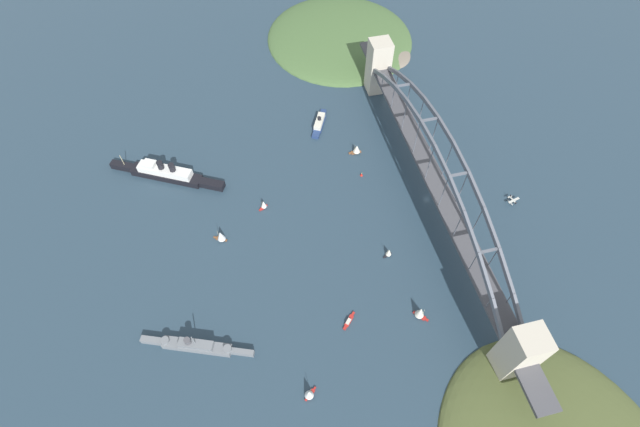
% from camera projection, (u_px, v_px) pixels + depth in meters
% --- Properties ---
extents(ground_plane, '(1400.00, 1400.00, 0.00)m').
position_uv_depth(ground_plane, '(426.00, 199.00, 335.82)').
color(ground_plane, '#283D4C').
extents(harbor_arch_bridge, '(312.89, 17.22, 59.03)m').
position_uv_depth(harbor_arch_bridge, '(434.00, 177.00, 314.76)').
color(harbor_arch_bridge, beige).
rests_on(harbor_arch_bridge, ground).
extents(headland_east_shore, '(145.78, 139.49, 17.40)m').
position_uv_depth(headland_east_shore, '(342.00, 39.00, 446.76)').
color(headland_east_shore, '#476638').
rests_on(headland_east_shore, ground).
extents(ocean_liner, '(47.35, 83.33, 16.42)m').
position_uv_depth(ocean_liner, '(166.00, 173.00, 343.56)').
color(ocean_liner, black).
rests_on(ocean_liner, ground).
extents(naval_cruiser, '(27.42, 64.99, 17.36)m').
position_uv_depth(naval_cruiser, '(196.00, 346.00, 270.42)').
color(naval_cruiser, slate).
rests_on(naval_cruiser, ground).
extents(harbor_ferry_steamer, '(31.94, 19.13, 8.08)m').
position_uv_depth(harbor_ferry_steamer, '(319.00, 123.00, 377.38)').
color(harbor_ferry_steamer, navy).
rests_on(harbor_ferry_steamer, ground).
extents(seaplane_taxiing_near_bridge, '(7.71, 9.61, 4.91)m').
position_uv_depth(seaplane_taxiing_near_bridge, '(513.00, 201.00, 332.36)').
color(seaplane_taxiing_near_bridge, '#B7B7B2').
rests_on(seaplane_taxiing_near_bridge, ground).
extents(small_boat_0, '(4.92, 6.73, 7.67)m').
position_uv_depth(small_boat_0, '(389.00, 252.00, 306.05)').
color(small_boat_0, black).
rests_on(small_boat_0, ground).
extents(small_boat_1, '(7.45, 9.37, 10.52)m').
position_uv_depth(small_boat_1, '(221.00, 236.00, 311.94)').
color(small_boat_1, brown).
rests_on(small_boat_1, ground).
extents(small_boat_2, '(7.59, 8.36, 9.88)m').
position_uv_depth(small_boat_2, '(309.00, 394.00, 253.48)').
color(small_boat_2, '#B2231E').
rests_on(small_boat_2, ground).
extents(small_boat_3, '(10.44, 10.04, 2.19)m').
position_uv_depth(small_boat_3, '(349.00, 321.00, 281.53)').
color(small_boat_3, '#B2231E').
rests_on(small_boat_3, ground).
extents(small_boat_4, '(5.62, 9.96, 9.13)m').
position_uv_depth(small_boat_4, '(357.00, 149.00, 358.32)').
color(small_boat_4, brown).
rests_on(small_boat_4, ground).
extents(small_boat_5, '(5.42, 6.85, 8.34)m').
position_uv_depth(small_boat_5, '(264.00, 204.00, 328.29)').
color(small_boat_5, '#B2231E').
rests_on(small_boat_5, ground).
extents(small_boat_6, '(9.20, 8.80, 11.54)m').
position_uv_depth(small_boat_6, '(420.00, 312.00, 280.01)').
color(small_boat_6, '#B2231E').
rests_on(small_boat_6, ground).
extents(channel_marker_buoy, '(2.20, 2.20, 2.75)m').
position_uv_depth(channel_marker_buoy, '(361.00, 174.00, 347.62)').
color(channel_marker_buoy, red).
rests_on(channel_marker_buoy, ground).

